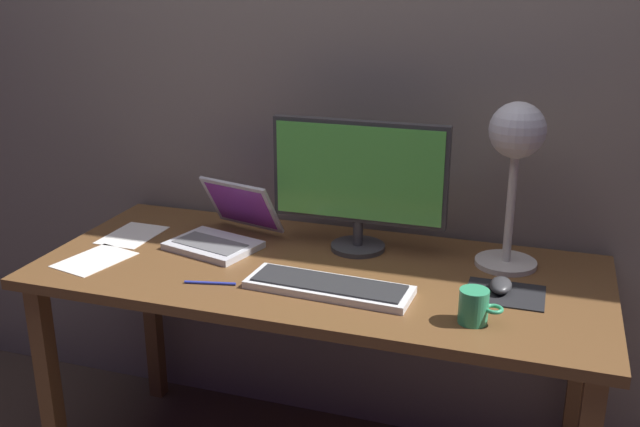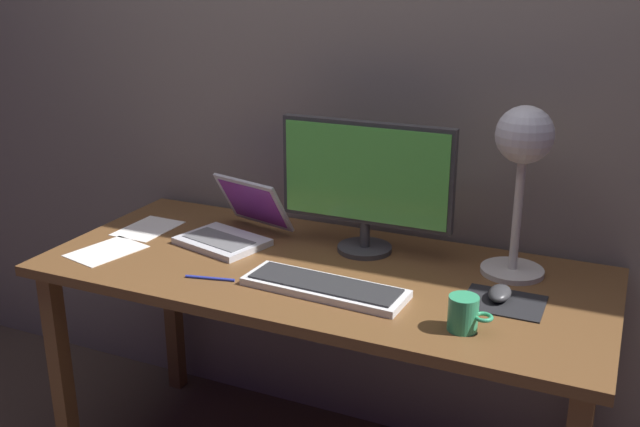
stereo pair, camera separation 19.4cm
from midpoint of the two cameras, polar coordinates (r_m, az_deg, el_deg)
back_wall at (r=2.28m, az=6.78°, el=12.50°), size 4.80×0.06×2.60m
desk at (r=2.09m, az=2.72°, el=-6.32°), size 1.60×0.70×0.74m
monitor at (r=2.11m, az=6.28°, el=2.66°), size 0.52×0.16×0.39m
keyboard_main at (r=1.90m, az=3.29°, el=-5.86°), size 0.45×0.16×0.03m
laptop at (r=2.25m, az=-4.12°, el=-0.77°), size 0.32×0.34×0.19m
desk_lamp at (r=2.00m, az=18.41°, el=4.48°), size 0.17×0.17×0.47m
mousepad at (r=1.93m, az=17.13°, el=-6.77°), size 0.20×0.16×0.00m
mouse at (r=1.93m, az=16.83°, el=-6.09°), size 0.06×0.10×0.03m
coffee_mug at (r=1.75m, az=14.45°, el=-7.72°), size 0.11×0.07×0.09m
paper_sheet_near_mouse at (r=2.23m, az=-14.13°, el=-2.94°), size 0.19×0.24×0.00m
paper_sheet_by_keyboard at (r=2.39m, az=-11.17°, el=-1.21°), size 0.15×0.21×0.00m
pen at (r=1.98m, az=-5.91°, el=-5.15°), size 0.14×0.04×0.01m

